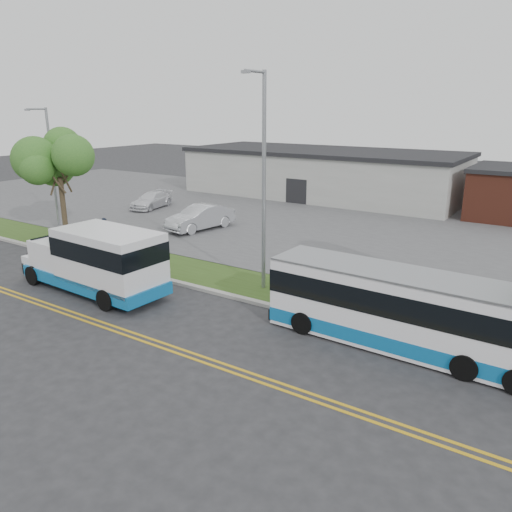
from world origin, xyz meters
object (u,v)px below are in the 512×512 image
Objects in this scene: streetlight_near at (263,177)px; pedestrian at (105,233)px; shuttle_bus at (99,259)px; parked_car_a at (200,217)px; tree_west at (58,159)px; streetlight_far at (51,163)px; transit_bus at (405,311)px; parked_car_b at (151,200)px.

streetlight_near is 12.01m from pedestrian.
shuttle_bus is 12.33m from parked_car_a.
tree_west reaches higher than pedestrian.
streetlight_far is 1.59× the size of parked_car_a.
tree_west is 10.90m from shuttle_bus.
transit_bus is 1.97× the size of parked_car_a.
streetlight_far reaches higher than parked_car_b.
tree_west reaches higher than parked_car_a.
pedestrian is 12.46m from parked_car_b.
parked_car_a is at bearing 26.44° from streetlight_far.
tree_west is 15.01m from streetlight_near.
transit_bus is 2.24× the size of parked_car_b.
transit_bus is at bearing -16.39° from streetlight_near.
pedestrian is (3.76, -0.07, -4.09)m from tree_west.
shuttle_bus is at bearing -28.45° from streetlight_far.
shuttle_bus is at bearing -143.25° from streetlight_near.
streetlight_far reaches higher than shuttle_bus.
transit_bus is at bearing 12.04° from shuttle_bus.
streetlight_near reaches higher than pedestrian.
streetlight_far is (-19.00, 2.69, -0.76)m from streetlight_near.
parked_car_a is at bearing -34.39° from parked_car_b.
parked_car_b is (-25.20, 13.01, -0.64)m from transit_bus.
tree_west reaches higher than transit_bus.
streetlight_far is at bearing 153.75° from shuttle_bus.
tree_west is 0.86× the size of streetlight_far.
streetlight_near is 0.96× the size of transit_bus.
transit_bus is at bearing -38.01° from parked_car_b.
streetlight_near is 8.47m from transit_bus.
streetlight_far is at bearing 171.07° from transit_bus.
streetlight_near is 19.20m from streetlight_far.
streetlight_far reaches higher than tree_west.
streetlight_far reaches higher than transit_bus.
transit_bus is 5.27× the size of pedestrian.
pedestrian is (-11.24, 0.41, -4.20)m from streetlight_near.
pedestrian is 7.04m from parked_car_a.
tree_west is 1.57× the size of parked_car_b.
parked_car_b is (-12.06, 15.29, -0.87)m from shuttle_bus.
pedestrian is 0.43× the size of parked_car_b.
tree_west is 4.62m from streetlight_far.
shuttle_bus is at bearing -62.43° from parked_car_b.
pedestrian is at bearing 173.67° from transit_bus.
transit_bus reaches higher than parked_car_a.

